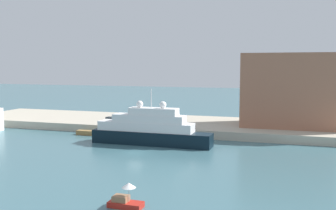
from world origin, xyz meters
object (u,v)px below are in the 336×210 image
Objects in this scene: person_figure at (133,118)px; mooring_bollard at (195,127)px; small_motorboat at (125,199)px; large_yacht at (150,130)px; work_barge at (87,133)px; parked_car at (112,120)px; harbor_building at (289,90)px.

person_figure is 2.13× the size of mooring_bollard.
small_motorboat is at bearing -86.14° from mooring_bollard.
large_yacht reaches higher than work_barge.
parked_car is 5.73m from person_figure.
large_yacht reaches higher than small_motorboat.
harbor_building is at bearing 10.91° from parked_car.
harbor_building is at bearing 73.32° from small_motorboat.
harbor_building reaches higher than parked_car.
small_motorboat reaches higher than work_barge.
work_barge is at bearing -160.24° from harbor_building.
large_yacht is at bearing -58.07° from person_figure.
harbor_building is (41.68, 14.97, 9.26)m from work_barge.
large_yacht is at bearing 106.07° from small_motorboat.
person_figure is (3.21, 4.75, 0.15)m from parked_car.
large_yacht reaches higher than parked_car.
parked_car is 2.65× the size of person_figure.
small_motorboat is at bearing -106.68° from harbor_building.
harbor_building is 36.83m from person_figure.
large_yacht reaches higher than mooring_bollard.
work_barge is 1.10× the size of parked_car.
work_barge is (-25.93, 37.62, -0.37)m from small_motorboat.
small_motorboat is 0.88× the size of parked_car.
large_yacht is 33.02m from harbor_building.
parked_car is 20.81m from mooring_bollard.
small_motorboat is at bearing -55.43° from work_barge.
small_motorboat is 50.80m from parked_car.
work_barge is at bearing -108.47° from parked_car.
person_figure is at bearing 112.12° from small_motorboat.
person_figure is (-20.24, 49.80, 1.64)m from small_motorboat.
large_yacht is 5.53× the size of parked_car.
mooring_bollard is (6.44, 9.96, -0.72)m from large_yacht.
harbor_building is at bearing 39.16° from large_yacht.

